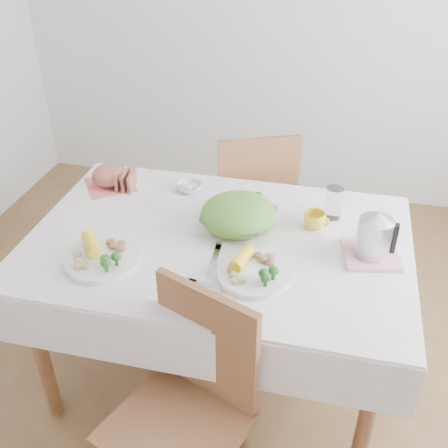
% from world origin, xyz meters
% --- Properties ---
extents(floor, '(3.60, 3.60, 0.00)m').
position_xyz_m(floor, '(0.00, 0.00, 0.00)').
color(floor, brown).
rests_on(floor, ground).
extents(dining_table, '(1.40, 0.90, 0.75)m').
position_xyz_m(dining_table, '(0.00, 0.00, 0.38)').
color(dining_table, brown).
rests_on(dining_table, floor).
extents(tablecloth, '(1.50, 1.00, 0.01)m').
position_xyz_m(tablecloth, '(0.00, 0.00, 0.76)').
color(tablecloth, white).
rests_on(tablecloth, dining_table).
extents(chair_near, '(0.53, 0.53, 0.90)m').
position_xyz_m(chair_near, '(0.01, -0.65, 0.47)').
color(chair_near, brown).
rests_on(chair_near, floor).
extents(chair_far, '(0.56, 0.56, 0.94)m').
position_xyz_m(chair_far, '(-0.02, 0.77, 0.47)').
color(chair_far, brown).
rests_on(chair_far, floor).
extents(salad_bowl, '(0.34, 0.34, 0.07)m').
position_xyz_m(salad_bowl, '(0.06, 0.09, 0.80)').
color(salad_bowl, white).
rests_on(salad_bowl, tablecloth).
extents(dinner_plate_left, '(0.35, 0.35, 0.02)m').
position_xyz_m(dinner_plate_left, '(-0.38, -0.25, 0.77)').
color(dinner_plate_left, white).
rests_on(dinner_plate_left, tablecloth).
extents(dinner_plate_right, '(0.38, 0.38, 0.02)m').
position_xyz_m(dinner_plate_right, '(0.18, -0.20, 0.77)').
color(dinner_plate_right, white).
rests_on(dinner_plate_right, tablecloth).
extents(broccoli_plate, '(0.21, 0.21, 0.02)m').
position_xyz_m(broccoli_plate, '(0.08, 0.26, 0.77)').
color(broccoli_plate, beige).
rests_on(broccoli_plate, tablecloth).
extents(napkin, '(0.29, 0.29, 0.00)m').
position_xyz_m(napkin, '(-0.59, 0.30, 0.76)').
color(napkin, '#FF6B6B').
rests_on(napkin, tablecloth).
extents(bread_loaf, '(0.17, 0.16, 0.10)m').
position_xyz_m(bread_loaf, '(-0.59, 0.30, 0.82)').
color(bread_loaf, brown).
rests_on(bread_loaf, napkin).
extents(fruit_bowl, '(0.13, 0.13, 0.04)m').
position_xyz_m(fruit_bowl, '(-0.22, 0.34, 0.78)').
color(fruit_bowl, white).
rests_on(fruit_bowl, tablecloth).
extents(yellow_mug, '(0.11, 0.11, 0.07)m').
position_xyz_m(yellow_mug, '(0.36, 0.16, 0.80)').
color(yellow_mug, yellow).
rests_on(yellow_mug, tablecloth).
extents(glass_tumbler, '(0.09, 0.09, 0.14)m').
position_xyz_m(glass_tumbler, '(0.43, 0.26, 0.83)').
color(glass_tumbler, white).
rests_on(glass_tumbler, tablecloth).
extents(pink_tray, '(0.24, 0.24, 0.02)m').
position_xyz_m(pink_tray, '(0.59, 0.02, 0.77)').
color(pink_tray, pink).
rests_on(pink_tray, tablecloth).
extents(electric_kettle, '(0.14, 0.14, 0.18)m').
position_xyz_m(electric_kettle, '(0.59, 0.02, 0.88)').
color(electric_kettle, '#B2B5BA').
rests_on(electric_kettle, pink_tray).
extents(fork_left, '(0.08, 0.18, 0.00)m').
position_xyz_m(fork_left, '(0.05, -0.24, 0.76)').
color(fork_left, silver).
rests_on(fork_left, tablecloth).
extents(fork_right, '(0.03, 0.20, 0.00)m').
position_xyz_m(fork_right, '(0.02, -0.15, 0.76)').
color(fork_right, silver).
rests_on(fork_right, tablecloth).
extents(knife, '(0.18, 0.05, 0.00)m').
position_xyz_m(knife, '(0.05, -0.29, 0.76)').
color(knife, silver).
rests_on(knife, tablecloth).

